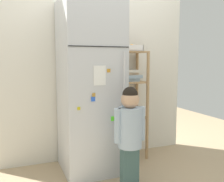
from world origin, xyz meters
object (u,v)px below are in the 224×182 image
at_px(refrigerator, 90,87).
at_px(fruit_bin, 133,48).
at_px(child_standing, 130,127).
at_px(pantry_shelf_unit, 131,92).

xyz_separation_m(refrigerator, fruit_bin, (0.59, 0.16, 0.43)).
bearing_deg(child_standing, fruit_bin, 61.82).
distance_m(refrigerator, child_standing, 0.66).
bearing_deg(pantry_shelf_unit, fruit_bin, -5.45).
height_order(refrigerator, child_standing, refrigerator).
height_order(child_standing, pantry_shelf_unit, pantry_shelf_unit).
bearing_deg(fruit_bin, refrigerator, -164.59).
relative_size(refrigerator, fruit_bin, 9.03).
relative_size(child_standing, pantry_shelf_unit, 0.73).
height_order(pantry_shelf_unit, fruit_bin, fruit_bin).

